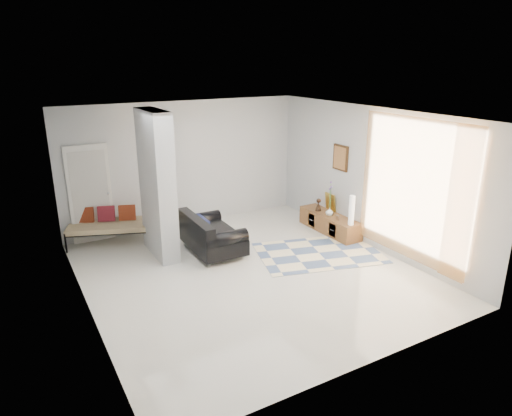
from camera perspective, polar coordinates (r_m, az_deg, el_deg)
floor at (r=8.29m, az=-0.80°, el=-8.06°), size 6.00×6.00×0.00m
ceiling at (r=7.48m, az=-0.89°, el=11.54°), size 6.00×6.00×0.00m
wall_back at (r=10.41m, az=-8.88°, el=5.43°), size 6.00×0.00×6.00m
wall_front at (r=5.51m, az=14.52°, el=-6.78°), size 6.00×0.00×6.00m
wall_left at (r=6.95m, az=-21.14°, el=-2.14°), size 0.00×6.00×6.00m
wall_right at (r=9.36m, az=14.10°, el=3.64°), size 0.00×6.00×6.00m
partition_column at (r=8.78m, az=-12.26°, el=2.82°), size 0.35×1.20×2.80m
hallway_door at (r=9.95m, az=-20.02°, el=1.65°), size 0.85×0.06×2.04m
curtain at (r=8.53m, az=19.00°, el=2.12°), size 0.00×2.55×2.55m
wall_art at (r=9.93m, az=10.52°, el=6.20°), size 0.04×0.45×0.55m
media_console at (r=10.21m, az=9.19°, el=-1.85°), size 0.45×1.67×0.80m
loveseat at (r=9.04m, az=-5.81°, el=-3.37°), size 0.91×1.53×0.76m
daybed at (r=9.87m, az=-17.45°, el=-1.90°), size 1.97×1.36×0.77m
area_rug at (r=9.14m, az=7.86°, el=-5.59°), size 2.70×2.15×0.01m
cylinder_lamp at (r=9.53m, az=11.87°, el=-0.28°), size 0.11×0.11×0.62m
bronze_figurine at (r=10.34m, az=7.82°, el=0.42°), size 0.15×0.15×0.28m
vase at (r=10.06m, az=9.17°, el=-0.45°), size 0.19×0.19×0.17m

